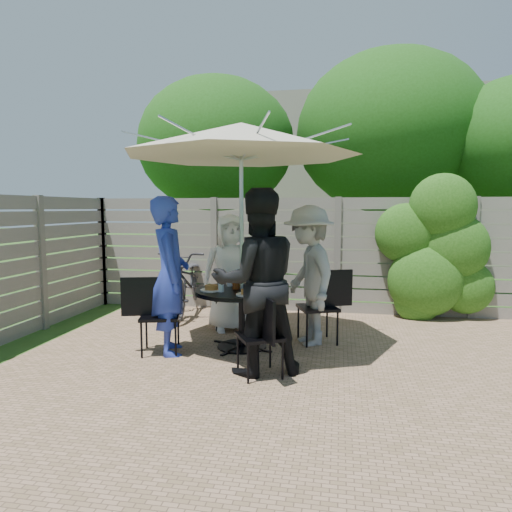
% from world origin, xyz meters
% --- Properties ---
extents(backyard_envelope, '(60.00, 60.00, 5.00)m').
position_xyz_m(backyard_envelope, '(0.09, 10.29, 2.61)').
color(backyard_envelope, '#2C5119').
rests_on(backyard_envelope, ground).
extents(patio_table, '(1.43, 1.43, 0.72)m').
position_xyz_m(patio_table, '(-1.10, 0.95, 0.50)').
color(patio_table, black).
rests_on(patio_table, ground).
extents(umbrella, '(3.57, 3.57, 2.64)m').
position_xyz_m(umbrella, '(-1.10, 0.95, 2.45)').
color(umbrella, silver).
rests_on(umbrella, ground).
extents(chair_back, '(0.55, 0.69, 0.90)m').
position_xyz_m(chair_back, '(-1.47, 1.84, 0.27)').
color(chair_back, black).
rests_on(chair_back, ground).
extents(person_back, '(0.92, 0.77, 1.60)m').
position_xyz_m(person_back, '(-1.42, 1.71, 0.80)').
color(person_back, white).
rests_on(person_back, ground).
extents(chair_left, '(0.69, 0.53, 0.90)m').
position_xyz_m(chair_left, '(-1.99, 0.57, 0.27)').
color(chair_left, black).
rests_on(chair_left, ground).
extents(person_left, '(0.66, 0.78, 1.81)m').
position_xyz_m(person_left, '(-1.86, 0.62, 0.90)').
color(person_left, '#293CB3').
rests_on(person_left, ground).
extents(chair_front, '(0.55, 0.64, 0.84)m').
position_xyz_m(chair_front, '(-0.72, 0.06, 0.25)').
color(chair_front, black).
rests_on(chair_front, ground).
extents(person_front, '(1.11, 1.01, 1.87)m').
position_xyz_m(person_front, '(-0.77, 0.18, 0.94)').
color(person_front, black).
rests_on(person_front, ground).
extents(chair_right, '(0.70, 0.57, 0.92)m').
position_xyz_m(chair_right, '(-0.21, 1.32, 0.28)').
color(chair_right, black).
rests_on(chair_right, ground).
extents(person_right, '(1.02, 1.27, 1.71)m').
position_xyz_m(person_right, '(-0.33, 1.27, 0.86)').
color(person_right, '#999895').
rests_on(person_right, ground).
extents(plate_back, '(0.26, 0.26, 0.06)m').
position_xyz_m(plate_back, '(-1.24, 1.28, 0.74)').
color(plate_back, white).
rests_on(plate_back, patio_table).
extents(plate_left, '(0.26, 0.26, 0.06)m').
position_xyz_m(plate_left, '(-1.43, 0.81, 0.74)').
color(plate_left, white).
rests_on(plate_left, patio_table).
extents(plate_front, '(0.26, 0.26, 0.06)m').
position_xyz_m(plate_front, '(-0.96, 0.61, 0.74)').
color(plate_front, white).
rests_on(plate_front, patio_table).
extents(plate_right, '(0.26, 0.26, 0.06)m').
position_xyz_m(plate_right, '(-0.76, 1.09, 0.74)').
color(plate_right, white).
rests_on(plate_right, patio_table).
extents(glass_back, '(0.07, 0.07, 0.14)m').
position_xyz_m(glass_back, '(-1.29, 1.14, 0.79)').
color(glass_back, silver).
rests_on(glass_back, patio_table).
extents(glass_left, '(0.07, 0.07, 0.14)m').
position_xyz_m(glass_left, '(-1.29, 0.75, 0.79)').
color(glass_left, silver).
rests_on(glass_left, patio_table).
extents(glass_front, '(0.07, 0.07, 0.14)m').
position_xyz_m(glass_front, '(-0.90, 0.75, 0.79)').
color(glass_front, silver).
rests_on(glass_front, patio_table).
extents(glass_right, '(0.07, 0.07, 0.14)m').
position_xyz_m(glass_right, '(-0.90, 1.14, 0.79)').
color(glass_right, silver).
rests_on(glass_right, patio_table).
extents(syrup_jug, '(0.09, 0.09, 0.16)m').
position_xyz_m(syrup_jug, '(-1.17, 0.97, 0.80)').
color(syrup_jug, '#59280C').
rests_on(syrup_jug, patio_table).
extents(coffee_cup, '(0.08, 0.08, 0.12)m').
position_xyz_m(coffee_cup, '(-1.09, 1.19, 0.78)').
color(coffee_cup, '#C6B293').
rests_on(coffee_cup, patio_table).
extents(bicycle, '(0.86, 2.02, 1.03)m').
position_xyz_m(bicycle, '(-2.30, 2.60, 0.52)').
color(bicycle, '#333338').
rests_on(bicycle, ground).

